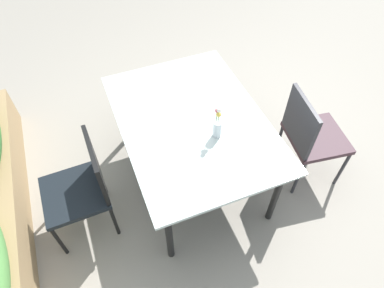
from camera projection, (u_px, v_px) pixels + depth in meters
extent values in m
plane|color=gray|center=(197.00, 170.00, 3.16)|extent=(12.00, 12.00, 0.00)
cube|color=silver|center=(192.00, 121.00, 2.59)|extent=(1.49, 1.07, 0.03)
cube|color=black|center=(192.00, 123.00, 2.60)|extent=(1.46, 1.05, 0.02)
cylinder|color=black|center=(276.00, 195.00, 2.58)|extent=(0.05, 0.05, 0.69)
cylinder|color=black|center=(208.00, 90.00, 3.34)|extent=(0.05, 0.05, 0.69)
cylinder|color=black|center=(169.00, 235.00, 2.38)|extent=(0.05, 0.05, 0.69)
cylinder|color=black|center=(123.00, 114.00, 3.14)|extent=(0.05, 0.05, 0.69)
cube|color=black|center=(74.00, 193.00, 2.50)|extent=(0.46, 0.46, 0.04)
cube|color=black|center=(96.00, 166.00, 2.38)|extent=(0.43, 0.04, 0.42)
cylinder|color=black|center=(59.00, 241.00, 2.49)|extent=(0.03, 0.03, 0.42)
cylinder|color=black|center=(51.00, 196.00, 2.74)|extent=(0.03, 0.03, 0.42)
cylinder|color=black|center=(114.00, 221.00, 2.60)|extent=(0.03, 0.03, 0.42)
cylinder|color=black|center=(102.00, 179.00, 2.84)|extent=(0.03, 0.03, 0.42)
cube|color=#3A232B|center=(317.00, 137.00, 2.81)|extent=(0.51, 0.51, 0.04)
cube|color=#2D2D33|center=(300.00, 123.00, 2.60)|extent=(0.43, 0.09, 0.44)
cylinder|color=#2D2D33|center=(320.00, 134.00, 3.15)|extent=(0.03, 0.03, 0.44)
cylinder|color=#2D2D33|center=(342.00, 169.00, 2.89)|extent=(0.03, 0.03, 0.44)
cylinder|color=#2D2D33|center=(278.00, 141.00, 3.09)|extent=(0.03, 0.03, 0.44)
cylinder|color=#2D2D33|center=(298.00, 178.00, 2.83)|extent=(0.03, 0.03, 0.44)
cylinder|color=silver|center=(217.00, 129.00, 2.42)|extent=(0.06, 0.06, 0.14)
cylinder|color=#47843D|center=(218.00, 120.00, 2.35)|extent=(0.01, 0.01, 0.12)
sphere|color=#EFCC4C|center=(219.00, 114.00, 2.31)|extent=(0.04, 0.04, 0.04)
cylinder|color=#47843D|center=(218.00, 118.00, 2.34)|extent=(0.01, 0.01, 0.16)
sphere|color=white|center=(219.00, 110.00, 2.27)|extent=(0.03, 0.03, 0.03)
cylinder|color=#47843D|center=(217.00, 118.00, 2.36)|extent=(0.01, 0.01, 0.14)
sphere|color=#DB4C56|center=(217.00, 111.00, 2.30)|extent=(0.03, 0.03, 0.03)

